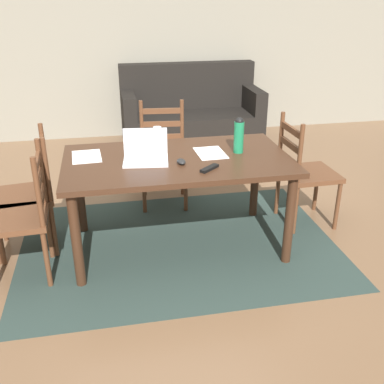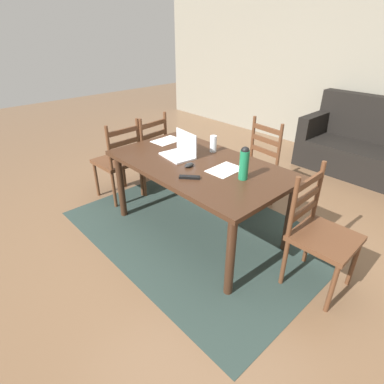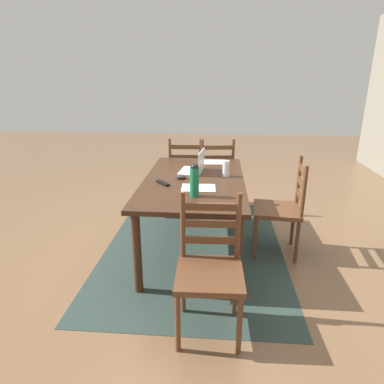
# 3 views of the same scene
# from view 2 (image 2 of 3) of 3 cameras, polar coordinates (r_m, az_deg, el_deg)

# --- Properties ---
(ground_plane) EXTENTS (14.00, 14.00, 0.00)m
(ground_plane) POSITION_cam_2_polar(r_m,az_deg,el_deg) (3.17, 1.05, -7.03)
(ground_plane) COLOR brown
(area_rug) EXTENTS (2.49, 1.78, 0.01)m
(area_rug) POSITION_cam_2_polar(r_m,az_deg,el_deg) (3.17, 1.05, -6.99)
(area_rug) COLOR #283833
(area_rug) RESTS_ON ground
(wall_back) EXTENTS (8.00, 0.12, 2.70)m
(wall_back) POSITION_cam_2_polar(r_m,az_deg,el_deg) (5.30, 28.53, 20.10)
(wall_back) COLOR gray
(wall_back) RESTS_ON ground
(dining_table) EXTENTS (1.67, 0.95, 0.74)m
(dining_table) POSITION_cam_2_polar(r_m,az_deg,el_deg) (2.84, 1.17, 3.81)
(dining_table) COLOR #382114
(dining_table) RESTS_ON ground
(chair_left_far) EXTENTS (0.50, 0.50, 0.95)m
(chair_left_far) POSITION_cam_2_polar(r_m,az_deg,el_deg) (3.84, -8.48, 7.17)
(chair_left_far) COLOR #56331E
(chair_left_far) RESTS_ON ground
(chair_left_near) EXTENTS (0.46, 0.46, 0.95)m
(chair_left_near) POSITION_cam_2_polar(r_m,az_deg,el_deg) (3.65, -13.40, 5.56)
(chair_left_near) COLOR #56331E
(chair_left_near) RESTS_ON ground
(chair_far_head) EXTENTS (0.48, 0.48, 0.95)m
(chair_far_head) POSITION_cam_2_polar(r_m,az_deg,el_deg) (3.50, 11.28, 4.77)
(chair_far_head) COLOR #56331E
(chair_far_head) RESTS_ON ground
(chair_right_far) EXTENTS (0.45, 0.45, 0.95)m
(chair_right_far) POSITION_cam_2_polar(r_m,az_deg,el_deg) (2.52, 22.57, -7.26)
(chair_right_far) COLOR #56331E
(chair_right_far) RESTS_ON ground
(couch) EXTENTS (1.80, 0.80, 1.00)m
(couch) POSITION_cam_2_polar(r_m,az_deg,el_deg) (4.86, 30.42, 6.78)
(couch) COLOR black
(couch) RESTS_ON ground
(laptop) EXTENTS (0.34, 0.26, 0.23)m
(laptop) POSITION_cam_2_polar(r_m,az_deg,el_deg) (2.94, -2.02, 7.76)
(laptop) COLOR silver
(laptop) RESTS_ON dining_table
(water_bottle) EXTENTS (0.08, 0.08, 0.27)m
(water_bottle) POSITION_cam_2_polar(r_m,az_deg,el_deg) (2.48, 9.60, 5.39)
(water_bottle) COLOR #197247
(water_bottle) RESTS_ON dining_table
(drinking_glass) EXTENTS (0.07, 0.07, 0.16)m
(drinking_glass) POSITION_cam_2_polar(r_m,az_deg,el_deg) (3.04, 3.95, 8.88)
(drinking_glass) COLOR silver
(drinking_glass) RESTS_ON dining_table
(computer_mouse) EXTENTS (0.07, 0.10, 0.03)m
(computer_mouse) POSITION_cam_2_polar(r_m,az_deg,el_deg) (2.71, -0.55, 5.01)
(computer_mouse) COLOR black
(computer_mouse) RESTS_ON dining_table
(tv_remote) EXTENTS (0.16, 0.15, 0.02)m
(tv_remote) POSITION_cam_2_polar(r_m,az_deg,el_deg) (2.51, -0.47, 2.76)
(tv_remote) COLOR black
(tv_remote) RESTS_ON dining_table
(paper_stack_left) EXTENTS (0.22, 0.30, 0.00)m
(paper_stack_left) POSITION_cam_2_polar(r_m,az_deg,el_deg) (2.67, 6.07, 4.10)
(paper_stack_left) COLOR white
(paper_stack_left) RESTS_ON dining_table
(paper_stack_right) EXTENTS (0.23, 0.31, 0.00)m
(paper_stack_right) POSITION_cam_2_polar(r_m,az_deg,el_deg) (3.37, -4.69, 9.44)
(paper_stack_right) COLOR white
(paper_stack_right) RESTS_ON dining_table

